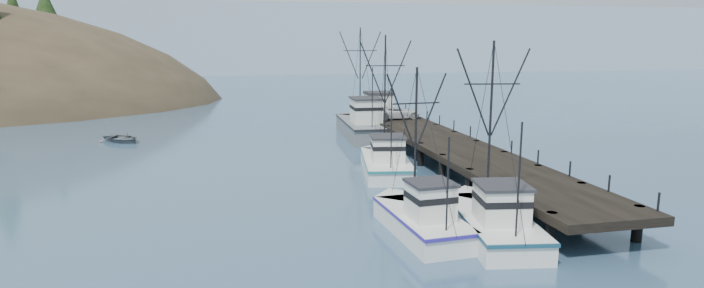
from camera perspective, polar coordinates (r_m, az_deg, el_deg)
The scene contains 11 objects.
ground at distance 30.42m, azimuth -3.28°, elevation -9.87°, with size 400.00×400.00×0.00m, color #314F6E.
pier at distance 48.69m, azimuth 10.04°, elevation -0.13°, with size 6.00×44.00×2.00m.
distant_ridge at distance 198.96m, azimuth -8.38°, elevation 7.46°, with size 360.00×40.00×26.00m, color #9EB2C6.
distant_ridge_far at distance 216.35m, azimuth -22.11°, elevation 7.04°, with size 180.00×25.00×18.00m, color silver.
trawler_near at distance 31.90m, azimuth 14.28°, elevation -7.65°, with size 4.95×10.91×11.03m.
trawler_mid at distance 31.39m, azimuth 7.06°, elevation -7.70°, with size 3.71×9.45×9.60m.
trawler_far at distance 45.40m, azimuth 3.49°, elevation -1.89°, with size 5.24×11.31×11.49m.
work_vessel at distance 62.31m, azimuth 1.09°, elevation 1.94°, with size 4.96×14.85×12.52m.
pier_shed at distance 64.83m, azimuth 2.77°, elevation 4.22°, with size 3.00×3.20×2.80m.
pickup_truck at distance 62.25m, azimuth 4.70°, elevation 3.30°, with size 2.43×5.27×1.47m, color silver.
motorboat at distance 63.94m, azimuth -22.77°, elevation 0.21°, with size 3.61×5.06×1.05m, color #5A5F64.
Camera 1 is at (-4.49, -28.15, 10.65)m, focal length 28.00 mm.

